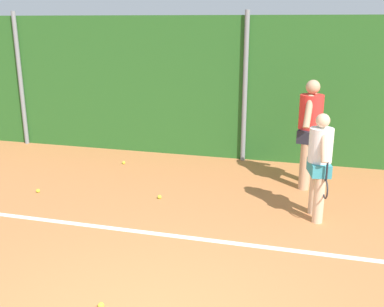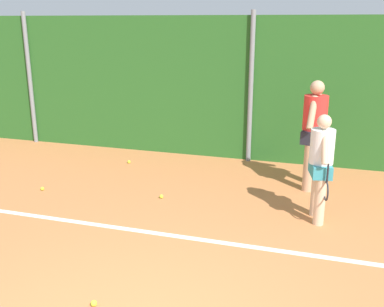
{
  "view_description": "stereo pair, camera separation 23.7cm",
  "coord_description": "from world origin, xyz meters",
  "px_view_note": "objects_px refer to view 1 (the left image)",
  "views": [
    {
      "loc": [
        1.32,
        -3.09,
        2.9
      ],
      "look_at": [
        -0.28,
        2.94,
        1.04
      ],
      "focal_mm": 41.95,
      "sensor_mm": 36.0,
      "label": 1
    },
    {
      "loc": [
        1.54,
        -3.03,
        2.9
      ],
      "look_at": [
        -0.28,
        2.94,
        1.04
      ],
      "focal_mm": 41.95,
      "sensor_mm": 36.0,
      "label": 2
    }
  ],
  "objects_px": {
    "player_midcourt": "(320,161)",
    "tennis_ball_6": "(38,191)",
    "tennis_ball_2": "(101,306)",
    "tennis_ball_7": "(159,197)",
    "tennis_ball_5": "(124,163)",
    "player_backcourt_far": "(310,128)"
  },
  "relations": [
    {
      "from": "player_midcourt",
      "to": "tennis_ball_6",
      "type": "relative_size",
      "value": 24.54
    },
    {
      "from": "player_midcourt",
      "to": "tennis_ball_2",
      "type": "height_order",
      "value": "player_midcourt"
    },
    {
      "from": "tennis_ball_7",
      "to": "tennis_ball_6",
      "type": "bearing_deg",
      "value": -172.72
    },
    {
      "from": "tennis_ball_5",
      "to": "tennis_ball_7",
      "type": "xyz_separation_m",
      "value": [
        1.34,
        -1.62,
        0.0
      ]
    },
    {
      "from": "tennis_ball_2",
      "to": "tennis_ball_5",
      "type": "distance_m",
      "value": 4.94
    },
    {
      "from": "player_midcourt",
      "to": "tennis_ball_2",
      "type": "xyz_separation_m",
      "value": [
        -2.16,
        -2.91,
        -0.87
      ]
    },
    {
      "from": "player_midcourt",
      "to": "tennis_ball_5",
      "type": "distance_m",
      "value": 4.34
    },
    {
      "from": "player_midcourt",
      "to": "tennis_ball_2",
      "type": "distance_m",
      "value": 3.73
    },
    {
      "from": "player_backcourt_far",
      "to": "tennis_ball_6",
      "type": "xyz_separation_m",
      "value": [
        -4.53,
        -1.56,
        -1.05
      ]
    },
    {
      "from": "player_midcourt",
      "to": "tennis_ball_7",
      "type": "relative_size",
      "value": 24.54
    },
    {
      "from": "player_midcourt",
      "to": "player_backcourt_far",
      "type": "relative_size",
      "value": 0.84
    },
    {
      "from": "player_backcourt_far",
      "to": "tennis_ball_2",
      "type": "distance_m",
      "value": 4.86
    },
    {
      "from": "tennis_ball_6",
      "to": "tennis_ball_2",
      "type": "bearing_deg",
      "value": -47.22
    },
    {
      "from": "player_backcourt_far",
      "to": "tennis_ball_5",
      "type": "distance_m",
      "value": 3.88
    },
    {
      "from": "player_backcourt_far",
      "to": "tennis_ball_6",
      "type": "distance_m",
      "value": 4.91
    },
    {
      "from": "player_backcourt_far",
      "to": "tennis_ball_6",
      "type": "height_order",
      "value": "player_backcourt_far"
    },
    {
      "from": "tennis_ball_6",
      "to": "tennis_ball_7",
      "type": "distance_m",
      "value": 2.17
    },
    {
      "from": "tennis_ball_2",
      "to": "tennis_ball_7",
      "type": "relative_size",
      "value": 1.0
    },
    {
      "from": "tennis_ball_6",
      "to": "tennis_ball_7",
      "type": "relative_size",
      "value": 1.0
    },
    {
      "from": "tennis_ball_2",
      "to": "tennis_ball_7",
      "type": "distance_m",
      "value": 3.04
    },
    {
      "from": "tennis_ball_5",
      "to": "tennis_ball_2",
      "type": "bearing_deg",
      "value": -69.55
    },
    {
      "from": "player_backcourt_far",
      "to": "tennis_ball_5",
      "type": "bearing_deg",
      "value": -84.0
    }
  ]
}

